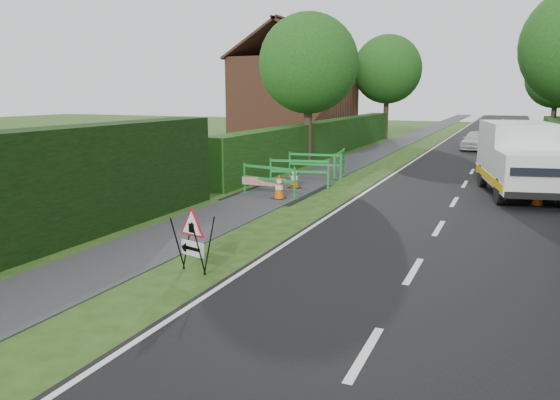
# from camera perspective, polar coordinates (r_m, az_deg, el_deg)

# --- Properties ---
(ground) EXTENTS (120.00, 120.00, 0.00)m
(ground) POSITION_cam_1_polar(r_m,az_deg,el_deg) (7.35, -13.27, -15.23)
(ground) COLOR #213F12
(ground) RESTS_ON ground
(road_surface) EXTENTS (6.00, 90.00, 0.02)m
(road_surface) POSITION_cam_1_polar(r_m,az_deg,el_deg) (40.39, 21.15, 5.84)
(road_surface) COLOR black
(road_surface) RESTS_ON ground
(footpath) EXTENTS (2.00, 90.00, 0.02)m
(footpath) POSITION_cam_1_polar(r_m,az_deg,el_deg) (40.97, 13.42, 6.35)
(footpath) COLOR #2D2D30
(footpath) RESTS_ON ground
(hedge_west_far) EXTENTS (1.00, 24.00, 1.80)m
(hedge_west_far) POSITION_cam_1_polar(r_m,az_deg,el_deg) (28.87, 4.93, 4.70)
(hedge_west_far) COLOR #14380F
(hedge_west_far) RESTS_ON ground
(house_west) EXTENTS (7.50, 7.40, 7.88)m
(house_west) POSITION_cam_1_polar(r_m,az_deg,el_deg) (37.92, 1.60, 10.66)
(house_west) COLOR brown
(house_west) RESTS_ON ground
(tree_nw) EXTENTS (4.40, 4.40, 6.70)m
(tree_nw) POSITION_cam_1_polar(r_m,az_deg,el_deg) (24.81, 3.00, 14.04)
(tree_nw) COLOR #2D2116
(tree_nw) RESTS_ON ground
(tree_fw) EXTENTS (4.80, 4.80, 7.24)m
(tree_fw) POSITION_cam_1_polar(r_m,az_deg,el_deg) (40.20, 11.17, 13.24)
(tree_fw) COLOR #2D2116
(tree_fw) RESTS_ON ground
(tree_fe) EXTENTS (4.20, 4.20, 6.33)m
(tree_fe) POSITION_cam_1_polar(r_m,az_deg,el_deg) (43.31, 26.98, 11.29)
(tree_fe) COLOR #2D2116
(tree_fe) RESTS_ON ground
(triangle_sign) EXTENTS (0.85, 0.85, 1.02)m
(triangle_sign) POSITION_cam_1_polar(r_m,az_deg,el_deg) (9.97, -9.28, -3.61)
(triangle_sign) COLOR black
(triangle_sign) RESTS_ON ground
(works_van) EXTENTS (2.94, 5.30, 2.29)m
(works_van) POSITION_cam_1_polar(r_m,az_deg,el_deg) (18.89, 23.85, 4.08)
(works_van) COLOR silver
(works_van) RESTS_ON ground
(traffic_cone_0) EXTENTS (0.38, 0.38, 0.79)m
(traffic_cone_0) POSITION_cam_1_polar(r_m,az_deg,el_deg) (17.39, 25.39, 0.69)
(traffic_cone_0) COLOR black
(traffic_cone_0) RESTS_ON ground
(traffic_cone_1) EXTENTS (0.38, 0.38, 0.79)m
(traffic_cone_1) POSITION_cam_1_polar(r_m,az_deg,el_deg) (18.54, 25.79, 1.24)
(traffic_cone_1) COLOR black
(traffic_cone_1) RESTS_ON ground
(traffic_cone_2) EXTENTS (0.38, 0.38, 0.79)m
(traffic_cone_2) POSITION_cam_1_polar(r_m,az_deg,el_deg) (20.97, 25.62, 2.29)
(traffic_cone_2) COLOR black
(traffic_cone_2) RESTS_ON ground
(traffic_cone_3) EXTENTS (0.38, 0.38, 0.79)m
(traffic_cone_3) POSITION_cam_1_polar(r_m,az_deg,el_deg) (16.73, -0.09, 1.40)
(traffic_cone_3) COLOR black
(traffic_cone_3) RESTS_ON ground
(traffic_cone_4) EXTENTS (0.38, 0.38, 0.79)m
(traffic_cone_4) POSITION_cam_1_polar(r_m,az_deg,el_deg) (18.62, 1.51, 2.39)
(traffic_cone_4) COLOR black
(traffic_cone_4) RESTS_ON ground
(ped_barrier_0) EXTENTS (2.09, 0.82, 1.00)m
(ped_barrier_0) POSITION_cam_1_polar(r_m,az_deg,el_deg) (17.13, -1.18, 2.43)
(ped_barrier_0) COLOR #1A8F31
(ped_barrier_0) RESTS_ON ground
(ped_barrier_1) EXTENTS (2.08, 0.84, 1.00)m
(ped_barrier_1) POSITION_cam_1_polar(r_m,az_deg,el_deg) (18.82, 2.02, 3.22)
(ped_barrier_1) COLOR #1A8F31
(ped_barrier_1) RESTS_ON ground
(ped_barrier_2) EXTENTS (2.09, 0.56, 1.00)m
(ped_barrier_2) POSITION_cam_1_polar(r_m,az_deg,el_deg) (20.76, 3.68, 3.95)
(ped_barrier_2) COLOR #1A8F31
(ped_barrier_2) RESTS_ON ground
(ped_barrier_3) EXTENTS (0.60, 2.09, 1.00)m
(ped_barrier_3) POSITION_cam_1_polar(r_m,az_deg,el_deg) (21.48, 6.22, 4.15)
(ped_barrier_3) COLOR #1A8F31
(ped_barrier_3) RESTS_ON ground
(redwhite_plank) EXTENTS (1.50, 0.09, 0.25)m
(redwhite_plank) POSITION_cam_1_polar(r_m,az_deg,el_deg) (17.41, -1.70, 0.47)
(redwhite_plank) COLOR red
(redwhite_plank) RESTS_ON ground
(hatchback_car) EXTENTS (1.64, 3.40, 1.12)m
(hatchback_car) POSITION_cam_1_polar(r_m,az_deg,el_deg) (33.22, 19.81, 5.90)
(hatchback_car) COLOR silver
(hatchback_car) RESTS_ON ground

